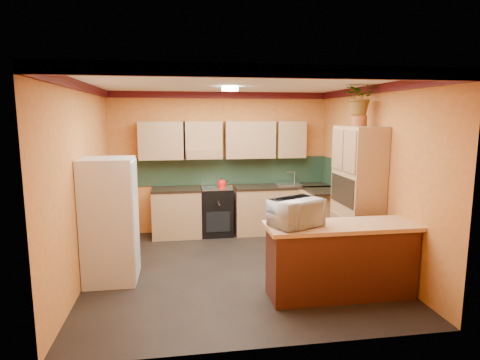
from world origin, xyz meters
name	(u,v)px	position (x,y,z in m)	size (l,w,h in m)	color
room_shell	(234,127)	(0.02, 0.28, 2.09)	(4.24, 4.24, 2.72)	black
base_cabinets_back	(249,211)	(0.51, 1.80, 0.44)	(3.65, 0.60, 0.88)	#A17755
countertop_back	(249,187)	(0.51, 1.80, 0.90)	(3.65, 0.62, 0.04)	black
stove	(217,211)	(-0.11, 1.80, 0.46)	(0.58, 0.58, 0.91)	black
kettle	(222,183)	(-0.01, 1.75, 1.00)	(0.17, 0.17, 0.18)	red
sink	(288,184)	(1.29, 1.80, 0.94)	(0.48, 0.40, 0.03)	silver
base_cabinets_right	(323,215)	(1.80, 1.23, 0.44)	(0.60, 0.80, 0.88)	#A17755
countertop_right	(324,191)	(1.80, 1.23, 0.90)	(0.62, 0.80, 0.04)	black
fridge	(110,221)	(-1.75, -0.16, 0.85)	(0.68, 0.66, 1.70)	silver
pantry	(357,196)	(1.85, -0.04, 1.05)	(0.48, 0.90, 2.10)	#A17755
fern_pot	(359,121)	(1.85, 0.01, 2.18)	(0.22, 0.22, 0.16)	brown
fern	(360,97)	(1.85, 0.01, 2.53)	(0.48, 0.41, 0.53)	#A17755
breakfast_bar	(340,262)	(1.17, -1.09, 0.44)	(1.80, 0.55, 0.88)	#491E11
bar_top	(342,226)	(1.17, -1.09, 0.91)	(1.90, 0.65, 0.05)	tan
microwave	(296,213)	(0.58, -1.09, 1.10)	(0.60, 0.41, 0.33)	silver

